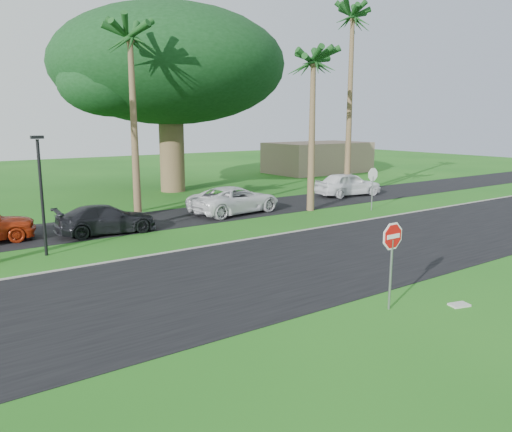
{
  "coord_description": "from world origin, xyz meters",
  "views": [
    {
      "loc": [
        -10.16,
        -11.67,
        5.21
      ],
      "look_at": [
        0.02,
        2.79,
        1.8
      ],
      "focal_mm": 35.0,
      "sensor_mm": 36.0,
      "label": 1
    }
  ],
  "objects": [
    {
      "name": "utility_slab",
      "position": [
        2.34,
        -3.99,
        0.03
      ],
      "size": [
        0.62,
        0.49,
        0.06
      ],
      "primitive_type": "cube",
      "rotation": [
        0.0,
        0.0,
        -0.27
      ],
      "color": "#A7A89F",
      "rests_on": "ground"
    },
    {
      "name": "car_dark",
      "position": [
        -2.78,
        10.89,
        0.66
      ],
      "size": [
        4.71,
        2.2,
        1.33
      ],
      "primitive_type": "imported",
      "rotation": [
        0.0,
        0.0,
        1.5
      ],
      "color": "black",
      "rests_on": "ground"
    },
    {
      "name": "car_minivan",
      "position": [
        4.9,
        11.79,
        0.76
      ],
      "size": [
        5.72,
        3.16,
        1.52
      ],
      "primitive_type": "imported",
      "rotation": [
        0.0,
        0.0,
        1.69
      ],
      "color": "silver",
      "rests_on": "ground"
    },
    {
      "name": "ground",
      "position": [
        0.0,
        0.0,
        0.0
      ],
      "size": [
        120.0,
        120.0,
        0.0
      ],
      "primitive_type": "plane",
      "color": "#1A5615",
      "rests_on": "ground"
    },
    {
      "name": "parking_strip",
      "position": [
        0.0,
        12.5,
        0.01
      ],
      "size": [
        120.0,
        5.0,
        0.02
      ],
      "primitive_type": "cube",
      "color": "black",
      "rests_on": "ground"
    },
    {
      "name": "canopy_tree",
      "position": [
        6.0,
        22.0,
        8.95
      ],
      "size": [
        16.5,
        16.5,
        13.12
      ],
      "color": "brown",
      "rests_on": "ground"
    },
    {
      "name": "car_pickup",
      "position": [
        14.92,
        12.8,
        0.81
      ],
      "size": [
        4.99,
        2.55,
        1.63
      ],
      "primitive_type": "imported",
      "rotation": [
        0.0,
        0.0,
        1.44
      ],
      "color": "white",
      "rests_on": "ground"
    },
    {
      "name": "palm_right_near",
      "position": [
        9.0,
        10.0,
        8.19
      ],
      "size": [
        5.0,
        5.0,
        9.5
      ],
      "color": "brown",
      "rests_on": "ground"
    },
    {
      "name": "stop_sign_far",
      "position": [
        12.0,
        8.0,
        1.77
      ],
      "size": [
        1.05,
        0.07,
        2.62
      ],
      "rotation": [
        0.0,
        0.0,
        3.14
      ],
      "color": "gray",
      "rests_on": "ground"
    },
    {
      "name": "palm_center",
      "position": [
        0.0,
        14.0,
        9.16
      ],
      "size": [
        5.0,
        5.0,
        10.5
      ],
      "color": "brown",
      "rests_on": "ground"
    },
    {
      "name": "curb",
      "position": [
        0.0,
        6.05,
        0.03
      ],
      "size": [
        120.0,
        0.12,
        0.06
      ],
      "primitive_type": "cube",
      "color": "gray",
      "rests_on": "ground"
    },
    {
      "name": "stop_sign_near",
      "position": [
        0.5,
        -3.0,
        1.77
      ],
      "size": [
        1.05,
        0.07,
        2.62
      ],
      "color": "gray",
      "rests_on": "ground"
    },
    {
      "name": "palm_right_far",
      "position": [
        15.0,
        13.0,
        11.58
      ],
      "size": [
        5.0,
        5.0,
        13.0
      ],
      "color": "brown",
      "rests_on": "ground"
    },
    {
      "name": "streetlight_right",
      "position": [
        -6.0,
        8.5,
        2.65
      ],
      "size": [
        0.45,
        0.25,
        4.64
      ],
      "color": "black",
      "rests_on": "ground"
    },
    {
      "name": "road",
      "position": [
        0.0,
        2.0,
        0.01
      ],
      "size": [
        120.0,
        8.0,
        0.02
      ],
      "primitive_type": "cube",
      "color": "black",
      "rests_on": "ground"
    },
    {
      "name": "building_far",
      "position": [
        24.0,
        26.0,
        1.5
      ],
      "size": [
        10.0,
        6.0,
        3.0
      ],
      "primitive_type": "cube",
      "color": "gray",
      "rests_on": "ground"
    }
  ]
}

